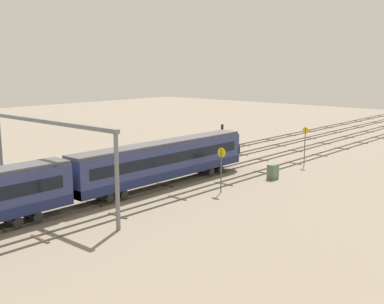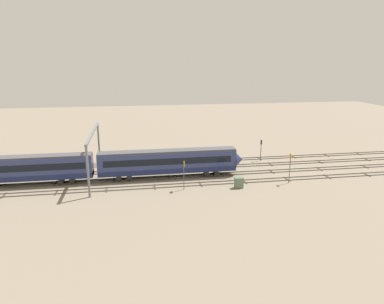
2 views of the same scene
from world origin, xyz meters
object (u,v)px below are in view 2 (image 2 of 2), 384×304
at_px(relay_cabinet, 239,183).
at_px(overhead_gantry, 93,143).
at_px(speed_sign_near_foreground, 290,164).
at_px(speed_sign_mid_trackside, 184,171).
at_px(signal_light_trackside_departure, 261,147).

bearing_deg(relay_cabinet, overhead_gantry, 158.05).
relative_size(speed_sign_near_foreground, speed_sign_mid_trackside, 1.08).
relative_size(speed_sign_mid_trackside, signal_light_trackside_departure, 1.08).
relative_size(speed_sign_near_foreground, signal_light_trackside_departure, 1.17).
bearing_deg(speed_sign_near_foreground, relay_cabinet, -174.79).
xyz_separation_m(speed_sign_near_foreground, signal_light_trackside_departure, (0.12, 13.88, -0.40)).
xyz_separation_m(speed_sign_near_foreground, relay_cabinet, (-9.05, -0.83, -2.42)).
height_order(speed_sign_near_foreground, relay_cabinet, speed_sign_near_foreground).
relative_size(speed_sign_mid_trackside, relay_cabinet, 2.74).
xyz_separation_m(overhead_gantry, signal_light_trackside_departure, (32.61, 5.26, -3.42)).
bearing_deg(overhead_gantry, speed_sign_mid_trackside, -30.87).
distance_m(speed_sign_mid_trackside, relay_cabinet, 9.21).
bearing_deg(speed_sign_near_foreground, overhead_gantry, 165.13).
height_order(overhead_gantry, speed_sign_mid_trackside, overhead_gantry).
relative_size(speed_sign_near_foreground, relay_cabinet, 2.97).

